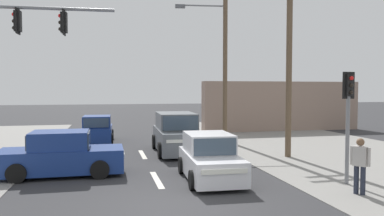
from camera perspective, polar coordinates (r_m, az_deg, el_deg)
name	(u,v)px	position (r m, az deg, el deg)	size (l,w,h in m)	color
ground_plane	(172,207)	(9.89, -3.02, -14.87)	(140.00, 140.00, 0.00)	#303033
lane_dash_mid	(157,180)	(12.75, -5.39, -10.81)	(0.20, 2.40, 0.01)	silver
lane_dash_far	(143,154)	(17.62, -7.54, -7.02)	(0.20, 2.40, 0.01)	silver
utility_pole_midground_right	(289,52)	(17.14, 14.59, 8.20)	(1.80, 0.26, 8.82)	brown
utility_pole_background_right	(223,41)	(21.89, 4.76, 10.08)	(3.78, 0.60, 10.82)	brown
pedestal_signal_right_kerb	(348,108)	(12.67, 22.71, -0.06)	(0.44, 0.30, 3.56)	slate
shopfront_wall_far	(282,106)	(28.29, 13.57, 0.28)	(12.00, 1.00, 3.60)	gray
suv_receding_far	(176,134)	(17.94, -2.40, -3.99)	(2.17, 4.59, 1.90)	slate
hatchback_oncoming_near	(210,159)	(12.61, 2.72, -7.71)	(1.92, 3.71, 1.53)	silver
sedan_crossing_left	(62,156)	(13.93, -19.26, -6.86)	(4.24, 1.89, 1.56)	navy
hatchback_oncoming_mid	(97,130)	(22.11, -14.22, -3.26)	(1.86, 3.68, 1.53)	navy
pedestrian_at_kerb	(360,163)	(11.74, 24.22, -7.64)	(0.39, 0.47, 1.63)	#232838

